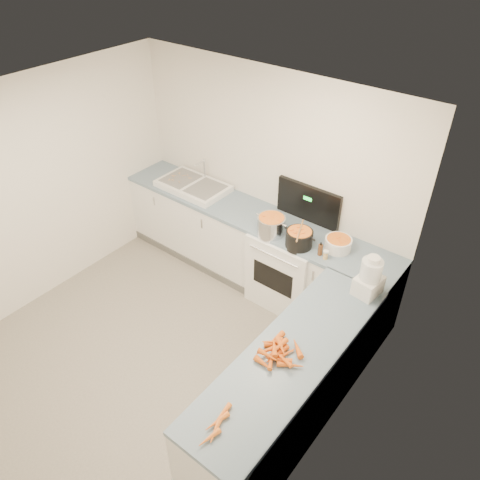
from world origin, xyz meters
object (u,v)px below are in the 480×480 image
Objects in this scene: stove at (290,265)px; food_processor at (370,278)px; spice_jar at (325,255)px; mixing_bowl at (338,244)px; sink at (193,186)px; extract_bottle at (320,250)px; steel_pot at (271,226)px; black_pot at (299,239)px.

stove reaches higher than food_processor.
mixing_bowl is at bearing 85.11° from spice_jar.
spice_jar is at bearing -6.07° from sink.
extract_bottle is 1.50× the size of spice_jar.
spice_jar is at bearing -20.73° from stove.
steel_pot is at bearing -8.18° from sink.
extract_bottle is (0.25, 0.00, -0.02)m from black_pot.
mixing_bowl is 0.66× the size of food_processor.
steel_pot reaches higher than mixing_bowl.
mixing_bowl reaches higher than extract_bottle.
extract_bottle is (0.43, -0.17, 0.53)m from stove.
mixing_bowl is 0.21m from extract_bottle.
stove is 1.29m from food_processor.
sink reaches higher than extract_bottle.
spice_jar is at bearing -94.89° from mixing_bowl.
sink is at bearing 179.38° from stove.
extract_bottle is at bearing -5.59° from sink.
mixing_bowl is 0.22m from spice_jar.
food_processor is at bearing -9.30° from sink.
steel_pot is 0.35m from black_pot.
mixing_bowl is (0.69, 0.19, -0.03)m from steel_pot.
mixing_bowl is at bearing 2.44° from stove.
stove reaches higher than sink.
black_pot is at bearing -179.34° from extract_bottle.
food_processor is (1.05, -0.39, 0.64)m from stove.
mixing_bowl is (1.98, 0.01, 0.02)m from sink.
stove is 16.88× the size of spice_jar.
sink reaches higher than black_pot.
steel_pot is 2.46× the size of extract_bottle.
mixing_bowl is at bearing 64.06° from extract_bottle.
steel_pot is at bearing 178.02° from spice_jar.
extract_bottle is 0.67m from food_processor.
black_pot is (0.19, -0.17, 0.54)m from stove.
extract_bottle is at bearing -21.23° from stove.
extract_bottle is 0.08m from spice_jar.
stove reaches higher than steel_pot.
steel_pot is at bearing 179.64° from black_pot.
black_pot is (1.64, -0.19, 0.04)m from sink.
stove is 1.58× the size of sink.
food_processor is (2.50, -0.41, 0.14)m from sink.
black_pot reaches higher than mixing_bowl.
black_pot is 0.33m from spice_jar.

